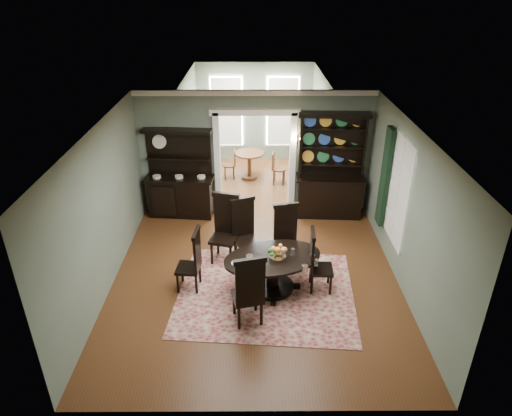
{
  "coord_description": "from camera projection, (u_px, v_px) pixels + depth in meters",
  "views": [
    {
      "loc": [
        -0.03,
        -7.24,
        5.32
      ],
      "look_at": [
        0.01,
        0.6,
        1.26
      ],
      "focal_mm": 32.0,
      "sensor_mm": 36.0,
      "label": 1
    }
  ],
  "objects": [
    {
      "name": "chair_far_right",
      "position": [
        287.0,
        234.0,
        9.04
      ],
      "size": [
        0.59,
        0.57,
        1.34
      ],
      "rotation": [
        0.0,
        0.0,
        3.36
      ],
      "color": "black",
      "rests_on": "rug"
    },
    {
      "name": "chair_far_mid",
      "position": [
        245.0,
        228.0,
        9.23
      ],
      "size": [
        0.65,
        0.64,
        1.36
      ],
      "rotation": [
        0.0,
        0.0,
        3.55
      ],
      "color": "black",
      "rests_on": "rug"
    },
    {
      "name": "dining_table",
      "position": [
        272.0,
        267.0,
        8.4
      ],
      "size": [
        2.09,
        2.09,
        0.72
      ],
      "rotation": [
        0.0,
        0.0,
        0.29
      ],
      "color": "black",
      "rests_on": "rug"
    },
    {
      "name": "parlor_chair_left",
      "position": [
        231.0,
        164.0,
        13.06
      ],
      "size": [
        0.37,
        0.35,
        0.84
      ],
      "rotation": [
        0.0,
        0.0,
        1.68
      ],
      "color": "#562D18",
      "rests_on": "parlor_floor"
    },
    {
      "name": "chair_far_left",
      "position": [
        225.0,
        226.0,
        9.25
      ],
      "size": [
        0.64,
        0.62,
        1.44
      ],
      "rotation": [
        0.0,
        0.0,
        2.89
      ],
      "color": "black",
      "rests_on": "rug"
    },
    {
      "name": "parlor_table",
      "position": [
        249.0,
        162.0,
        13.05
      ],
      "size": [
        0.84,
        0.84,
        0.77
      ],
      "color": "#562D18",
      "rests_on": "parlor_floor"
    },
    {
      "name": "wall_sconce",
      "position": [
        296.0,
        139.0,
        10.54
      ],
      "size": [
        0.27,
        0.21,
        0.21
      ],
      "color": "gold",
      "rests_on": "back_wall_right"
    },
    {
      "name": "chair_end_left",
      "position": [
        193.0,
        259.0,
        8.35
      ],
      "size": [
        0.48,
        0.5,
        1.25
      ],
      "rotation": [
        0.0,
        0.0,
        1.48
      ],
      "color": "black",
      "rests_on": "rug"
    },
    {
      "name": "chair_end_right",
      "position": [
        316.0,
        260.0,
        8.34
      ],
      "size": [
        0.46,
        0.48,
        1.24
      ],
      "rotation": [
        0.0,
        0.0,
        -1.62
      ],
      "color": "black",
      "rests_on": "rug"
    },
    {
      "name": "sideboard",
      "position": [
        180.0,
        186.0,
        10.97
      ],
      "size": [
        1.68,
        0.73,
        2.14
      ],
      "rotation": [
        0.0,
        0.0,
        -0.1
      ],
      "color": "black",
      "rests_on": "floor"
    },
    {
      "name": "chair_near",
      "position": [
        249.0,
        289.0,
        7.43
      ],
      "size": [
        0.62,
        0.6,
        1.39
      ],
      "rotation": [
        0.0,
        0.0,
        0.24
      ],
      "color": "black",
      "rests_on": "rug"
    },
    {
      "name": "parlor_chair_right",
      "position": [
        277.0,
        167.0,
        12.72
      ],
      "size": [
        0.41,
        0.4,
        0.91
      ],
      "rotation": [
        0.0,
        0.0,
        -1.77
      ],
      "color": "#562D18",
      "rests_on": "parlor_floor"
    },
    {
      "name": "right_window",
      "position": [
        392.0,
        185.0,
        8.98
      ],
      "size": [
        0.15,
        1.47,
        2.12
      ],
      "color": "white",
      "rests_on": "wall_right"
    },
    {
      "name": "rug",
      "position": [
        266.0,
        292.0,
        8.52
      ],
      "size": [
        3.44,
        2.98,
        0.01
      ],
      "primitive_type": "cube",
      "rotation": [
        0.0,
        0.0,
        -0.08
      ],
      "color": "maroon",
      "rests_on": "floor"
    },
    {
      "name": "welsh_dresser",
      "position": [
        330.0,
        180.0,
        10.89
      ],
      "size": [
        1.66,
        0.69,
        2.53
      ],
      "rotation": [
        0.0,
        0.0,
        -0.06
      ],
      "color": "black",
      "rests_on": "floor"
    },
    {
      "name": "parlor",
      "position": [
        255.0,
        121.0,
        13.1
      ],
      "size": [
        3.51,
        3.5,
        3.01
      ],
      "color": "#572F17",
      "rests_on": "ground"
    },
    {
      "name": "room",
      "position": [
        255.0,
        207.0,
        8.19
      ],
      "size": [
        5.51,
        6.01,
        3.01
      ],
      "color": "#572F17",
      "rests_on": "ground"
    },
    {
      "name": "doorway_trim",
      "position": [
        255.0,
        148.0,
        10.8
      ],
      "size": [
        2.08,
        0.25,
        2.57
      ],
      "color": "white",
      "rests_on": "floor"
    },
    {
      "name": "centerpiece",
      "position": [
        278.0,
        255.0,
        8.22
      ],
      "size": [
        1.58,
        1.01,
        0.26
      ],
      "color": "silver",
      "rests_on": "dining_table"
    }
  ]
}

